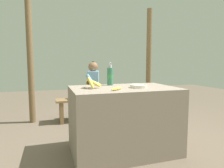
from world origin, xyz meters
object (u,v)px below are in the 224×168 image
Objects in this scene: support_post_far at (149,62)px; serving_bowl at (139,86)px; water_bottle at (110,76)px; loose_banana_front at (117,89)px; banana_bunch_green at (120,93)px; support_post_near at (30,62)px; seated_vendor at (91,87)px; banana_bunch_ripe at (92,83)px; wooden_bench at (97,101)px.

serving_bowl is at bearing -121.34° from support_post_far.
water_bottle is at bearing -133.54° from support_post_far.
loose_banana_front is 0.63× the size of banana_bunch_green.
support_post_near is at bearing 118.41° from loose_banana_front.
support_post_near reaches higher than seated_vendor.
seated_vendor is at bearing -171.64° from support_post_far.
banana_bunch_ripe reaches higher than banana_bunch_green.
support_post_near is at bearing 127.52° from serving_bowl.
loose_banana_front is (0.22, -0.25, -0.05)m from banana_bunch_ripe.
water_bottle is 1.38m from banana_bunch_green.
seated_vendor is (-0.02, 1.16, -0.28)m from water_bottle.
support_post_far is (1.58, 1.59, 0.25)m from banana_bunch_ripe.
wooden_bench is 1.39× the size of seated_vendor.
seated_vendor is 3.97× the size of banana_bunch_green.
support_post_far is (1.36, 1.84, 0.30)m from loose_banana_front.
support_post_far reaches higher than serving_bowl.
serving_bowl is at bearing 21.74° from loose_banana_front.
seated_vendor is 1.39m from support_post_far.
wooden_bench is 0.48m from banana_bunch_green.
loose_banana_front is at bearing -158.26° from serving_bowl.
banana_bunch_ripe is 1.10× the size of banana_bunch_green.
banana_bunch_ripe is 1.71m from banana_bunch_green.
loose_banana_front is at bearing -126.52° from support_post_far.
serving_bowl is at bearing 115.35° from seated_vendor.
wooden_bench is (0.18, 1.66, -0.46)m from loose_banana_front.
loose_banana_front is at bearing -99.10° from water_bottle.
serving_bowl is 0.09× the size of support_post_far.
seated_vendor is 0.50× the size of support_post_far.
support_post_near reaches higher than loose_banana_front.
banana_bunch_ripe is 0.55m from serving_bowl.
loose_banana_front is at bearing -61.59° from support_post_near.
banana_bunch_green is at bearing -161.35° from seated_vendor.
wooden_bench is at bearing -178.67° from banana_bunch_green.
seated_vendor is (0.28, 1.40, -0.22)m from banana_bunch_ripe.
serving_bowl is 1.16× the size of loose_banana_front.
water_bottle is (0.30, 0.24, 0.06)m from banana_bunch_ripe.
support_post_near is (-1.18, 0.17, 0.75)m from wooden_bench.
banana_bunch_green is 0.13× the size of support_post_near.
water_bottle reaches higher than wooden_bench.
support_post_far is at bearing 46.46° from water_bottle.
wooden_bench is (0.40, 1.42, -0.50)m from banana_bunch_ripe.
seated_vendor is at bearing 87.92° from loose_banana_front.
seated_vendor reaches higher than banana_bunch_ripe.
loose_banana_front is 0.08× the size of support_post_far.
banana_bunch_ripe is 1.51× the size of serving_bowl.
wooden_bench is 0.31m from seated_vendor.
banana_bunch_green is (0.64, 1.67, -0.33)m from loose_banana_front.
serving_bowl is 0.13× the size of wooden_bench.
wooden_bench is (0.11, 1.18, -0.56)m from water_bottle.
serving_bowl is 0.68× the size of water_bottle.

